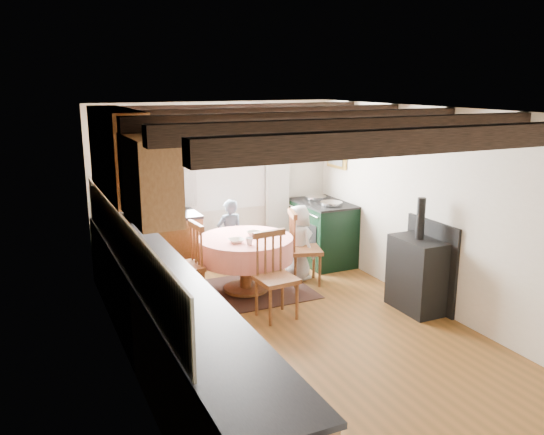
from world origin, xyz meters
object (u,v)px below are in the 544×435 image
child_far (230,236)px  cast_iron_stove (418,255)px  cup (249,241)px  chair_left (184,264)px  aga_range (323,232)px  child_right (299,242)px  dining_table (246,265)px  chair_right (305,247)px  chair_near (277,276)px

child_far → cast_iron_stove: bearing=121.4°
cast_iron_stove → cup: bearing=147.8°
chair_left → child_far: bearing=128.2°
chair_left → aga_range: 2.45m
chair_left → cup: bearing=65.3°
cast_iron_stove → cup: 2.02m
child_far → child_right: size_ratio=1.03×
cast_iron_stove → cup: size_ratio=14.32×
child_far → cup: (-0.17, -1.13, 0.25)m
cast_iron_stove → dining_table: bearing=139.5°
child_far → chair_left: bearing=39.3°
dining_table → chair_right: (0.84, -0.04, 0.14)m
dining_table → cast_iron_stove: 2.17m
chair_right → child_far: child_far is taller
chair_left → cup: 0.85m
cast_iron_stove → child_right: cast_iron_stove is taller
dining_table → child_far: (0.09, 0.81, 0.17)m
chair_near → chair_right: bearing=41.6°
dining_table → aga_range: size_ratio=1.18×
dining_table → child_right: child_right is taller
chair_near → chair_left: same height
child_right → dining_table: bearing=90.4°
dining_table → cast_iron_stove: bearing=-40.5°
aga_range → cup: (-1.60, -0.97, 0.31)m
chair_left → child_right: child_right is taller
child_far → cup: 1.17m
chair_left → cup: (0.75, -0.28, 0.27)m
chair_near → aga_range: size_ratio=0.98×
aga_range → cup: aga_range is taller
chair_right → child_right: size_ratio=0.98×
dining_table → cup: cup is taller
chair_near → cast_iron_stove: 1.70m
chair_near → chair_right: size_ratio=0.99×
child_right → chair_left: bearing=86.4°
chair_left → chair_right: bearing=85.5°
chair_near → aga_range: 2.16m
dining_table → chair_near: 0.91m
dining_table → cast_iron_stove: cast_iron_stove is taller
chair_near → chair_left: (-0.85, 0.86, 0.00)m
aga_range → chair_right: bearing=-134.1°
child_far → cup: child_far is taller
chair_right → cup: 1.00m
chair_right → child_far: (-0.75, 0.85, 0.03)m
chair_near → chair_left: bearing=130.3°
dining_table → aga_range: 1.66m
aga_range → child_right: child_right is taller
chair_near → child_far: (0.08, 1.71, 0.03)m
chair_right → cup: size_ratio=10.60×
chair_near → child_right: 1.36m
dining_table → chair_right: chair_right is taller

